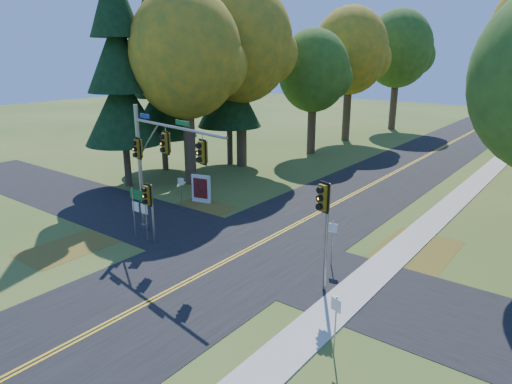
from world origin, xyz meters
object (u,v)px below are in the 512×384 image
Objects in this scene: east_signal_pole at (324,210)px; route_sign_cluster at (140,205)px; info_kiosk at (201,189)px; traffic_mast at (157,157)px.

east_signal_pole reaches higher than route_sign_cluster.
east_signal_pole is 2.55× the size of info_kiosk.
info_kiosk is (-12.36, 5.66, -2.69)m from east_signal_pole.
traffic_mast reaches higher than info_kiosk.
east_signal_pole is at bearing 10.46° from traffic_mast.
route_sign_cluster is 7.13m from info_kiosk.
route_sign_cluster is at bearing -86.03° from info_kiosk.
traffic_mast is 2.66× the size of route_sign_cluster.
traffic_mast reaches higher than route_sign_cluster.
route_sign_cluster is at bearing -113.46° from traffic_mast.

